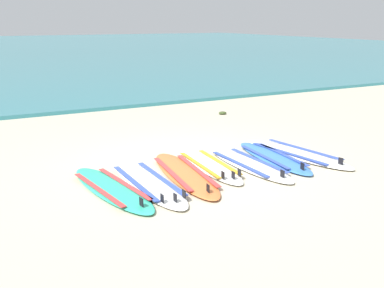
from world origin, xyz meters
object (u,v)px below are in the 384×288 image
at_px(surfboard_2, 185,174).
at_px(surfboard_4, 249,164).
at_px(surfboard_1, 148,183).
at_px(surfboard_3, 209,165).
at_px(surfboard_0, 111,189).
at_px(surfboard_6, 296,153).
at_px(surfboard_5, 273,157).

relative_size(surfboard_2, surfboard_4, 1.09).
distance_m(surfboard_1, surfboard_3, 1.25).
height_order(surfboard_0, surfboard_6, same).
distance_m(surfboard_1, surfboard_4, 1.85).
bearing_deg(surfboard_3, surfboard_1, -166.55).
height_order(surfboard_0, surfboard_4, same).
bearing_deg(surfboard_4, surfboard_6, 6.68).
bearing_deg(surfboard_3, surfboard_6, -3.45).
height_order(surfboard_3, surfboard_4, same).
distance_m(surfboard_3, surfboard_5, 1.23).
relative_size(surfboard_0, surfboard_3, 1.10).
bearing_deg(surfboard_6, surfboard_0, -177.23).
relative_size(surfboard_3, surfboard_6, 0.84).
height_order(surfboard_1, surfboard_6, same).
height_order(surfboard_0, surfboard_5, same).
distance_m(surfboard_1, surfboard_5, 2.45).
xyz_separation_m(surfboard_3, surfboard_6, (1.76, -0.11, -0.00)).
bearing_deg(surfboard_1, surfboard_0, 178.49).
height_order(surfboard_2, surfboard_4, same).
bearing_deg(surfboard_4, surfboard_5, 10.79).
height_order(surfboard_2, surfboard_5, same).
xyz_separation_m(surfboard_0, surfboard_4, (2.41, 0.04, 0.00)).
bearing_deg(surfboard_1, surfboard_6, 3.57).
height_order(surfboard_3, surfboard_6, same).
bearing_deg(surfboard_0, surfboard_6, 2.77).
bearing_deg(surfboard_5, surfboard_0, -177.09).
xyz_separation_m(surfboard_1, surfboard_4, (1.85, 0.05, -0.00)).
height_order(surfboard_4, surfboard_6, same).
distance_m(surfboard_0, surfboard_4, 2.41).
distance_m(surfboard_3, surfboard_6, 1.76).
distance_m(surfboard_2, surfboard_6, 2.31).
height_order(surfboard_0, surfboard_1, same).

